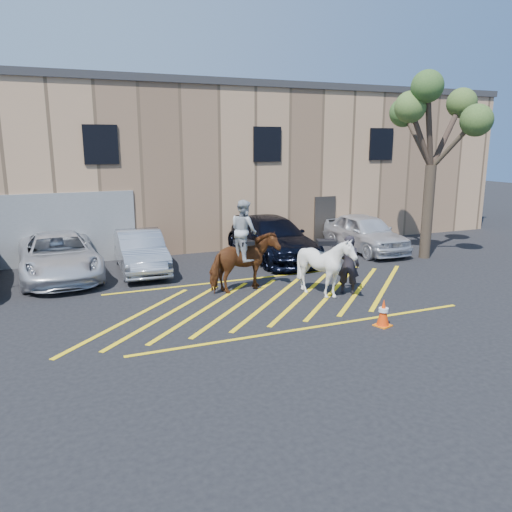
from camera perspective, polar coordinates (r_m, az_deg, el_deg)
name	(u,v)px	position (r m, az deg, el deg)	size (l,w,h in m)	color
ground	(268,297)	(15.47, 1.38, -4.75)	(90.00, 90.00, 0.00)	black
car_white_pickup	(59,256)	(18.88, -21.61, 0.01)	(2.58, 5.60, 1.56)	silver
car_silver_sedan	(140,251)	(18.96, -13.07, 0.55)	(1.58, 4.54, 1.50)	#9398A1
car_blue_suv	(272,238)	(20.49, 1.83, 2.05)	(2.36, 5.81, 1.69)	black
car_white_suv	(365,233)	(22.40, 12.35, 2.62)	(1.93, 4.80, 1.64)	silver
handler	(348,265)	(15.88, 10.51, -0.98)	(0.69, 0.45, 1.88)	black
warehouse	(173,163)	(26.18, -9.42, 10.43)	(32.42, 10.20, 7.30)	tan
hatching_zone	(272,300)	(15.21, 1.83, -5.05)	(12.60, 5.12, 0.01)	yellow
mounted_bay	(244,255)	(15.80, -1.38, 0.10)	(2.39, 1.43, 2.95)	brown
saddled_white	(326,266)	(15.45, 7.95, -1.16)	(2.06, 2.18, 1.93)	silver
traffic_cone	(383,313)	(13.44, 14.35, -6.28)	(0.48, 0.48, 0.73)	orange
tree	(435,116)	(21.43, 19.74, 14.84)	(3.99, 4.37, 7.31)	#423428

